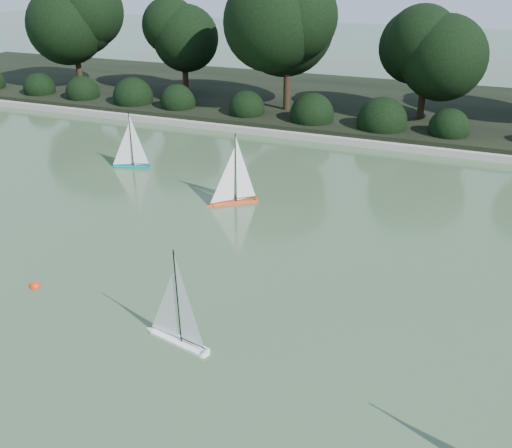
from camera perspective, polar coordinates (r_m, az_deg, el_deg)
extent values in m
plane|color=#375030|center=(7.86, -2.54, -10.67)|extent=(80.00, 80.00, 0.00)
cube|color=gray|center=(15.69, 11.20, 7.95)|extent=(40.00, 0.35, 0.18)
cube|color=black|center=(19.49, 13.65, 11.24)|extent=(40.00, 8.00, 0.30)
cylinder|color=black|center=(22.15, -17.24, 14.06)|extent=(0.20, 0.20, 1.51)
sphere|color=black|center=(21.91, -17.87, 18.73)|extent=(2.38, 2.38, 2.38)
cylinder|color=black|center=(20.45, -7.04, 13.92)|extent=(0.20, 0.20, 1.37)
sphere|color=black|center=(20.20, -7.30, 18.63)|extent=(2.24, 2.24, 2.24)
cylinder|color=black|center=(18.02, 3.08, 13.02)|extent=(0.20, 0.20, 1.66)
sphere|color=black|center=(17.71, 3.24, 19.44)|extent=(2.66, 2.66, 2.66)
cylinder|color=black|center=(17.71, 16.18, 11.22)|extent=(0.20, 0.20, 1.26)
sphere|color=black|center=(17.43, 16.81, 16.23)|extent=(2.10, 2.10, 2.10)
sphere|color=black|center=(21.89, -21.35, 12.54)|extent=(1.10, 1.10, 1.10)
sphere|color=black|center=(20.60, -17.13, 12.43)|extent=(1.10, 1.10, 1.10)
sphere|color=black|center=(19.43, -12.37, 12.24)|extent=(1.10, 1.10, 1.10)
sphere|color=black|center=(18.40, -7.06, 11.92)|extent=(1.10, 1.10, 1.10)
sphere|color=black|center=(17.55, -1.19, 11.45)|extent=(1.10, 1.10, 1.10)
sphere|color=black|center=(16.89, 5.18, 10.81)|extent=(1.10, 1.10, 1.10)
sphere|color=black|center=(16.44, 11.95, 9.98)|extent=(1.10, 1.10, 1.10)
sphere|color=black|center=(16.23, 18.95, 8.98)|extent=(1.10, 1.10, 1.10)
cube|color=white|center=(7.69, -7.72, -11.41)|extent=(0.89, 0.36, 0.09)
cone|color=white|center=(7.99, -10.48, -10.08)|extent=(0.21, 0.21, 0.18)
cylinder|color=white|center=(7.45, -5.14, -12.61)|extent=(0.13, 0.13, 0.09)
cylinder|color=black|center=(7.26, -7.78, -6.94)|extent=(0.02, 0.02, 1.36)
cylinder|color=black|center=(7.50, -6.38, -11.46)|extent=(0.40, 0.10, 0.01)
cube|color=#E5491A|center=(11.72, -2.18, 2.28)|extent=(0.82, 0.73, 0.09)
cone|color=#E5491A|center=(11.61, -4.72, 1.96)|extent=(0.26, 0.26, 0.18)
cylinder|color=#E5491A|center=(11.85, -0.04, 2.54)|extent=(0.16, 0.16, 0.09)
cylinder|color=black|center=(11.46, -2.02, 5.80)|extent=(0.03, 0.03, 1.43)
cylinder|color=black|center=(11.75, -1.02, 2.88)|extent=(0.33, 0.28, 0.01)
cube|color=#057A7B|center=(14.12, -12.30, 5.73)|extent=(0.85, 0.43, 0.08)
cone|color=#057A7B|center=(14.26, -14.20, 5.72)|extent=(0.21, 0.21, 0.17)
cylinder|color=#057A7B|center=(14.01, -10.63, 5.72)|extent=(0.13, 0.13, 0.08)
cylinder|color=black|center=(13.90, -12.39, 8.43)|extent=(0.02, 0.02, 1.31)
cylinder|color=black|center=(14.03, -11.43, 6.08)|extent=(0.37, 0.14, 0.01)
sphere|color=red|center=(9.45, -21.20, -5.87)|extent=(0.17, 0.17, 0.17)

